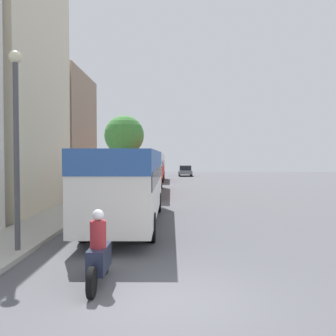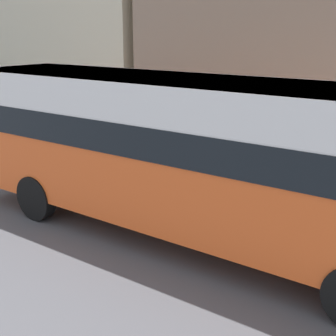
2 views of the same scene
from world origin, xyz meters
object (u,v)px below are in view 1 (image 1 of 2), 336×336
object	(u,v)px
pedestrian_near_curb	(85,189)
bus_third_in_line	(153,164)
motorcycle_behind_lead	(99,255)
bus_lead	(129,177)
bus_following	(145,167)
car_crossing	(185,171)

from	to	relation	value
pedestrian_near_curb	bus_third_in_line	bearing A→B (deg)	82.12
motorcycle_behind_lead	bus_lead	bearing A→B (deg)	91.39
bus_following	bus_third_in_line	xyz separation A→B (m)	(-0.09, 14.43, -0.07)
bus_third_in_line	motorcycle_behind_lead	bearing A→B (deg)	-89.21
pedestrian_near_curb	car_crossing	bearing A→B (deg)	77.34
bus_following	pedestrian_near_curb	distance (m)	7.84
bus_following	pedestrian_near_curb	size ratio (longest dim) A/B	6.84
bus_lead	bus_third_in_line	distance (m)	27.59
bus_following	pedestrian_near_curb	world-z (taller)	bus_following
bus_lead	motorcycle_behind_lead	xyz separation A→B (m)	(0.18, -7.57, -1.34)
bus_third_in_line	motorcycle_behind_lead	distance (m)	35.19
bus_third_in_line	pedestrian_near_curb	world-z (taller)	bus_third_in_line
car_crossing	pedestrian_near_curb	world-z (taller)	pedestrian_near_curb
bus_lead	pedestrian_near_curb	distance (m)	6.94
bus_lead	motorcycle_behind_lead	world-z (taller)	bus_lead
car_crossing	pedestrian_near_curb	size ratio (longest dim) A/B	2.56
bus_third_in_line	car_crossing	distance (m)	11.03
bus_lead	motorcycle_behind_lead	size ratio (longest dim) A/B	4.85
bus_following	car_crossing	xyz separation A→B (m)	(4.05, 24.59, -1.27)
car_crossing	pedestrian_near_curb	xyz separation A→B (m)	(-7.13, -31.72, 0.18)
bus_following	pedestrian_near_curb	bearing A→B (deg)	-113.36
motorcycle_behind_lead	pedestrian_near_curb	size ratio (longest dim) A/B	1.39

